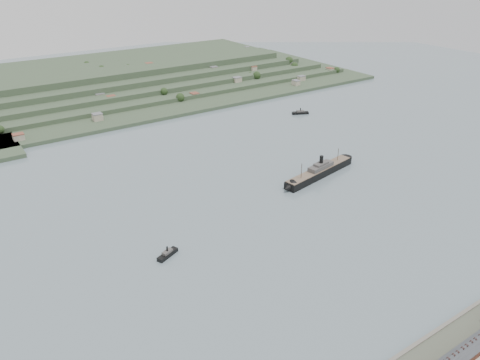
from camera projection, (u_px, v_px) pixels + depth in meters
ground at (265, 210)px, 348.80m from camera, size 1400.00×1400.00×0.00m
terrace_row at (466, 353)px, 215.80m from camera, size 55.60×9.80×11.07m
far_peninsula at (112, 81)px, 650.02m from camera, size 760.00×309.00×30.00m
steamship at (318, 172)px, 399.00m from camera, size 90.56×26.29×21.86m
tugboat at (168, 254)px, 295.38m from camera, size 16.31×10.25×7.17m
ferry_east at (300, 113)px, 555.33m from camera, size 20.04×13.19×7.34m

